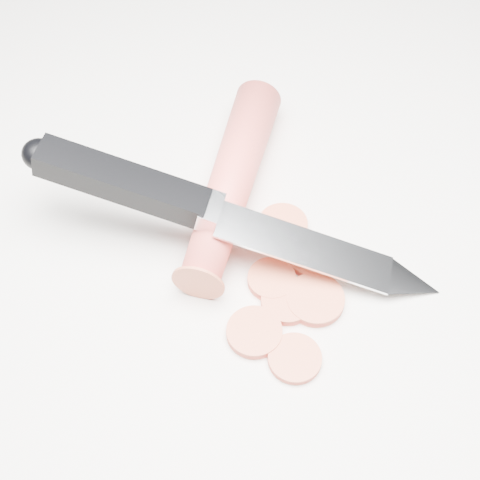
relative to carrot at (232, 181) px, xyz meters
name	(u,v)px	position (x,y,z in m)	size (l,w,h in m)	color
ground	(261,228)	(0.00, -0.04, -0.02)	(2.40, 2.40, 0.00)	white
carrot	(232,181)	(0.00, 0.00, 0.00)	(0.03, 0.03, 0.18)	#E7463F
carrot_slice_0	(295,358)	(-0.03, -0.14, -0.02)	(0.04, 0.04, 0.01)	#D15938
carrot_slice_1	(254,332)	(-0.04, -0.11, -0.02)	(0.04, 0.04, 0.01)	#D15938
carrot_slice_2	(313,256)	(0.02, -0.08, -0.02)	(0.04, 0.04, 0.01)	#D15938
carrot_slice_3	(272,279)	(-0.01, -0.08, -0.02)	(0.03, 0.03, 0.01)	#D15938
carrot_slice_4	(283,225)	(0.02, -0.04, -0.02)	(0.04, 0.04, 0.01)	#D15938
carrot_slice_5	(315,300)	(0.01, -0.11, -0.02)	(0.04, 0.04, 0.01)	#D15938
carrot_slice_6	(287,301)	(-0.01, -0.10, -0.02)	(0.04, 0.04, 0.01)	#D15938
kitchen_knife	(234,216)	(-0.02, -0.04, 0.02)	(0.24, 0.22, 0.08)	silver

